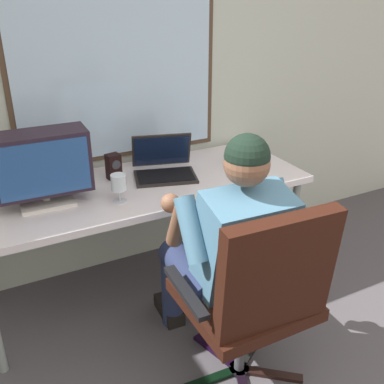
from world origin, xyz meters
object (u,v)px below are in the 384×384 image
(office_chair, at_px, (258,292))
(wine_glass, at_px, (119,184))
(desk, at_px, (142,193))
(crt_monitor, at_px, (41,164))
(person_seated, at_px, (227,245))
(desk_speaker, at_px, (114,167))
(book_stack, at_px, (242,158))
(laptop, at_px, (164,164))

(office_chair, relative_size, wine_glass, 6.55)
(desk, height_order, wine_glass, wine_glass)
(desk, xyz_separation_m, crt_monitor, (-0.52, 0.00, 0.27))
(wine_glass, bearing_deg, person_seated, -56.88)
(crt_monitor, bearing_deg, desk_speaker, 19.26)
(book_stack, bearing_deg, wine_glass, -169.06)
(crt_monitor, xyz_separation_m, wine_glass, (0.34, -0.16, -0.12))
(person_seated, xyz_separation_m, wine_glass, (-0.34, 0.52, 0.18))
(wine_glass, xyz_separation_m, book_stack, (0.86, 0.17, -0.07))
(wine_glass, bearing_deg, desk_speaker, 76.64)
(wine_glass, bearing_deg, book_stack, 10.94)
(desk, height_order, desk_speaker, desk_speaker)
(wine_glass, distance_m, desk_speaker, 0.31)
(crt_monitor, bearing_deg, person_seated, -44.90)
(book_stack, bearing_deg, person_seated, -127.43)
(laptop, distance_m, wine_glass, 0.43)
(desk, xyz_separation_m, laptop, (0.18, 0.08, 0.11))
(laptop, bearing_deg, desk_speaker, 167.26)
(desk_speaker, bearing_deg, person_seated, -71.97)
(crt_monitor, relative_size, book_stack, 2.69)
(book_stack, bearing_deg, desk_speaker, 170.36)
(office_chair, bearing_deg, crt_monitor, 125.08)
(wine_glass, bearing_deg, crt_monitor, 155.16)
(office_chair, bearing_deg, wine_glass, 112.39)
(desk, bearing_deg, laptop, 24.70)
(wine_glass, relative_size, desk_speaker, 1.01)
(person_seated, xyz_separation_m, desk_speaker, (-0.27, 0.82, 0.15))
(office_chair, distance_m, person_seated, 0.28)
(crt_monitor, height_order, laptop, crt_monitor)
(crt_monitor, height_order, desk_speaker, crt_monitor)
(person_seated, height_order, crt_monitor, person_seated)
(laptop, bearing_deg, crt_monitor, -173.48)
(desk, height_order, person_seated, person_seated)
(person_seated, distance_m, book_stack, 0.87)
(desk, relative_size, office_chair, 1.92)
(person_seated, height_order, laptop, person_seated)
(person_seated, xyz_separation_m, crt_monitor, (-0.68, 0.67, 0.29))
(office_chair, distance_m, book_stack, 1.11)
(crt_monitor, distance_m, laptop, 0.72)
(laptop, height_order, desk_speaker, laptop)
(person_seated, bearing_deg, book_stack, 52.57)
(crt_monitor, relative_size, wine_glass, 3.16)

